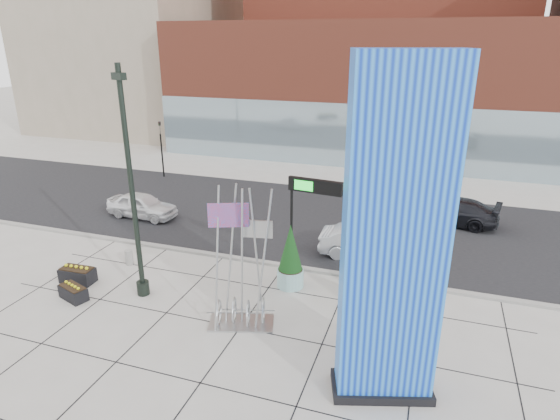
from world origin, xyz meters
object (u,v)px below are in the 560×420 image
(blue_pylon, at_px, (394,248))
(lamp_post, at_px, (134,209))
(public_art_sculpture, at_px, (241,290))
(concrete_bollard, at_px, (129,257))
(overhead_street_sign, at_px, (311,194))
(car_white_west, at_px, (142,206))
(car_silver_mid, at_px, (369,243))

(blue_pylon, distance_m, lamp_post, 10.13)
(lamp_post, relative_size, public_art_sculpture, 1.70)
(lamp_post, xyz_separation_m, concrete_bollard, (-2.13, 2.07, -3.31))
(lamp_post, bearing_deg, blue_pylon, -14.44)
(public_art_sculpture, relative_size, overhead_street_sign, 1.13)
(car_white_west, xyz_separation_m, car_silver_mid, (13.08, -1.17, 0.05))
(lamp_post, distance_m, overhead_street_sign, 6.76)
(car_white_west, height_order, car_silver_mid, car_silver_mid)
(public_art_sculpture, height_order, concrete_bollard, public_art_sculpture)
(blue_pylon, bearing_deg, overhead_street_sign, 107.05)
(concrete_bollard, distance_m, car_silver_mid, 11.02)
(concrete_bollard, xyz_separation_m, car_silver_mid, (10.20, 4.16, 0.40))
(blue_pylon, height_order, car_silver_mid, blue_pylon)
(concrete_bollard, relative_size, car_white_west, 0.17)
(concrete_bollard, bearing_deg, blue_pylon, -21.09)
(concrete_bollard, bearing_deg, car_silver_mid, 22.19)
(lamp_post, height_order, concrete_bollard, lamp_post)
(lamp_post, xyz_separation_m, car_white_west, (-5.02, 7.41, -2.95))
(car_white_west, distance_m, car_silver_mid, 13.14)
(overhead_street_sign, bearing_deg, public_art_sculpture, -107.13)
(public_art_sculpture, distance_m, overhead_street_sign, 4.66)
(overhead_street_sign, distance_m, car_silver_mid, 5.06)
(lamp_post, distance_m, public_art_sculpture, 5.15)
(overhead_street_sign, bearing_deg, blue_pylon, -49.45)
(blue_pylon, relative_size, car_white_west, 2.31)
(blue_pylon, height_order, lamp_post, blue_pylon)
(blue_pylon, xyz_separation_m, overhead_street_sign, (-3.65, 5.39, -0.61))
(blue_pylon, xyz_separation_m, car_silver_mid, (-1.70, 8.75, -3.84))
(blue_pylon, relative_size, car_silver_mid, 2.09)
(public_art_sculpture, relative_size, car_white_west, 1.27)
(blue_pylon, distance_m, car_silver_mid, 9.71)
(blue_pylon, height_order, car_white_west, blue_pylon)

